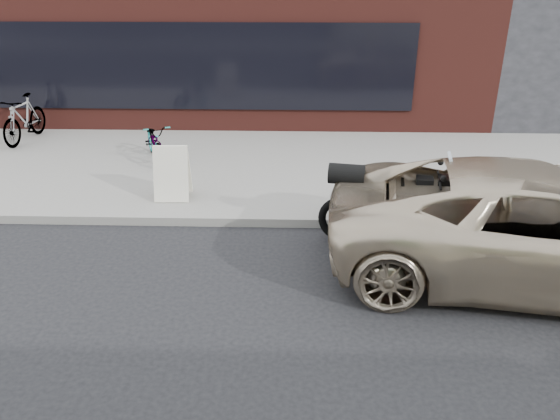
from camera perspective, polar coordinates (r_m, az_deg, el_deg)
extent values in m
plane|color=black|center=(5.64, -1.47, -20.36)|extent=(120.00, 120.00, 0.00)
cube|color=gray|center=(11.65, 0.40, 5.08)|extent=(44.00, 6.00, 0.15)
cube|color=#55211B|center=(18.20, -5.68, 19.12)|extent=(14.00, 10.00, 4.50)
cube|color=black|center=(13.34, -8.28, 14.58)|extent=(10.00, 0.08, 2.00)
torus|color=black|center=(8.42, 6.49, -0.95)|extent=(0.75, 0.25, 0.74)
torus|color=black|center=(8.47, 17.70, -1.89)|extent=(0.75, 0.25, 0.74)
cube|color=#B7B7BC|center=(8.36, 11.79, -0.79)|extent=(0.66, 0.43, 0.42)
cube|color=black|center=(8.20, 14.36, 1.80)|extent=(0.60, 0.44, 0.29)
cube|color=black|center=(8.19, 10.51, 1.99)|extent=(0.65, 0.41, 0.13)
cube|color=black|center=(8.24, 7.78, 1.65)|extent=(0.37, 0.30, 0.15)
cube|color=black|center=(8.18, 16.78, 2.53)|extent=(0.24, 0.30, 0.24)
cube|color=silver|center=(8.09, 17.56, 4.29)|extent=(0.21, 0.35, 0.37)
cylinder|color=black|center=(8.14, 16.31, 3.08)|extent=(0.17, 0.77, 0.03)
cube|color=#B7B7BC|center=(8.19, 6.92, 2.72)|extent=(0.36, 0.38, 0.03)
cube|color=slate|center=(8.03, 6.94, 0.19)|extent=(0.49, 0.28, 0.44)
cylinder|color=black|center=(8.13, 6.97, 3.73)|extent=(0.58, 0.40, 0.31)
cylinder|color=#B7B7BC|center=(8.56, 8.82, -0.50)|extent=(0.62, 0.19, 0.21)
imported|color=#C4B298|center=(8.01, 25.48, -1.56)|extent=(5.87, 3.36, 1.54)
imported|color=gray|center=(11.71, -12.94, 7.01)|extent=(1.11, 1.62, 0.81)
imported|color=gray|center=(13.96, -25.19, 8.63)|extent=(0.67, 1.78, 1.04)
cube|color=white|center=(9.59, -11.34, 3.67)|extent=(0.60, 0.31, 0.95)
cube|color=white|center=(9.82, -11.08, 4.20)|extent=(0.60, 0.31, 0.95)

